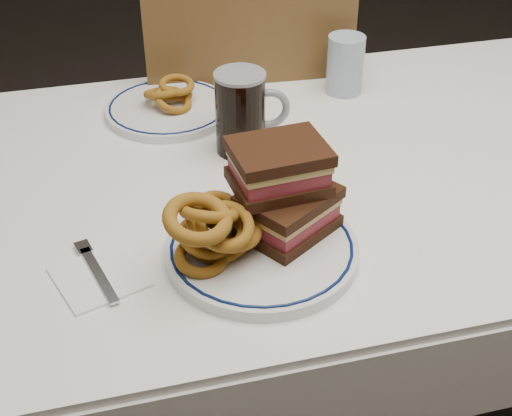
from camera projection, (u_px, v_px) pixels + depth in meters
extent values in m
cube|color=silver|center=(333.00, 169.00, 1.27)|extent=(1.26, 0.86, 0.03)
cylinder|color=#4E3219|center=(53.00, 263.00, 1.65)|extent=(0.06, 0.06, 0.71)
cylinder|color=#4E3219|center=(476.00, 197.00, 1.87)|extent=(0.06, 0.06, 0.71)
cube|color=silver|center=(434.00, 384.00, 0.98)|extent=(1.26, 0.01, 0.17)
cube|color=silver|center=(269.00, 104.00, 1.66)|extent=(1.26, 0.01, 0.17)
cube|color=#4E3219|center=(238.00, 153.00, 1.86)|extent=(0.47, 0.47, 0.04)
cylinder|color=#4E3219|center=(291.00, 182.00, 2.18)|extent=(0.04, 0.04, 0.43)
cylinder|color=#4E3219|center=(322.00, 260.00, 1.87)|extent=(0.04, 0.04, 0.43)
cylinder|color=#4E3219|center=(167.00, 195.00, 2.12)|extent=(0.04, 0.04, 0.43)
cylinder|color=#4E3219|center=(179.00, 277.00, 1.82)|extent=(0.04, 0.04, 0.43)
cube|color=#4E3219|center=(252.00, 97.00, 1.55)|extent=(0.44, 0.06, 0.48)
cylinder|color=silver|center=(262.00, 250.00, 1.04)|extent=(0.28, 0.28, 0.02)
torus|color=#09194A|center=(262.00, 245.00, 1.04)|extent=(0.27, 0.27, 0.01)
cube|color=black|center=(288.00, 225.00, 1.06)|extent=(0.17, 0.16, 0.02)
cube|color=maroon|center=(288.00, 215.00, 1.05)|extent=(0.16, 0.15, 0.02)
cube|color=tan|center=(289.00, 205.00, 1.04)|extent=(0.16, 0.15, 0.01)
cube|color=black|center=(289.00, 197.00, 1.03)|extent=(0.17, 0.16, 0.02)
cube|color=black|center=(278.00, 182.00, 1.03)|extent=(0.14, 0.12, 0.02)
cube|color=maroon|center=(279.00, 170.00, 1.02)|extent=(0.13, 0.11, 0.02)
cube|color=tan|center=(279.00, 160.00, 1.01)|extent=(0.14, 0.11, 0.01)
cube|color=black|center=(279.00, 151.00, 1.00)|extent=(0.14, 0.12, 0.02)
torus|color=brown|center=(202.00, 257.00, 1.00)|extent=(0.08, 0.08, 0.03)
torus|color=brown|center=(217.00, 237.00, 1.02)|extent=(0.10, 0.10, 0.04)
torus|color=brown|center=(205.00, 238.00, 1.01)|extent=(0.09, 0.08, 0.05)
torus|color=brown|center=(228.00, 231.00, 1.00)|extent=(0.10, 0.10, 0.03)
torus|color=brown|center=(222.00, 220.00, 1.00)|extent=(0.11, 0.09, 0.09)
torus|color=brown|center=(217.00, 225.00, 0.98)|extent=(0.10, 0.09, 0.06)
torus|color=brown|center=(225.00, 226.00, 0.96)|extent=(0.08, 0.08, 0.05)
torus|color=brown|center=(209.00, 213.00, 0.97)|extent=(0.09, 0.08, 0.07)
torus|color=brown|center=(197.00, 219.00, 0.94)|extent=(0.10, 0.10, 0.05)
cylinder|color=silver|center=(220.00, 207.00, 1.09)|extent=(0.05, 0.05, 0.03)
cylinder|color=#8B0602|center=(220.00, 202.00, 1.08)|extent=(0.04, 0.04, 0.01)
cylinder|color=black|center=(240.00, 114.00, 1.25)|extent=(0.09, 0.09, 0.15)
cylinder|color=gray|center=(240.00, 75.00, 1.21)|extent=(0.09, 0.09, 0.01)
torus|color=gray|center=(269.00, 109.00, 1.25)|extent=(0.08, 0.02, 0.08)
cylinder|color=#97ABC4|center=(345.00, 65.00, 1.45)|extent=(0.08, 0.08, 0.12)
cylinder|color=silver|center=(168.00, 109.00, 1.40)|extent=(0.25, 0.25, 0.02)
torus|color=#09194A|center=(168.00, 106.00, 1.40)|extent=(0.23, 0.23, 0.00)
torus|color=brown|center=(174.00, 95.00, 1.42)|extent=(0.07, 0.07, 0.04)
torus|color=brown|center=(173.00, 100.00, 1.38)|extent=(0.08, 0.08, 0.06)
torus|color=brown|center=(162.00, 93.00, 1.39)|extent=(0.07, 0.07, 0.04)
torus|color=brown|center=(177.00, 85.00, 1.39)|extent=(0.07, 0.07, 0.03)
cube|color=white|center=(99.00, 277.00, 1.00)|extent=(0.15, 0.15, 0.00)
cube|color=silver|center=(99.00, 275.00, 1.00)|extent=(0.05, 0.13, 0.00)
cube|color=silver|center=(83.00, 247.00, 1.05)|extent=(0.03, 0.04, 0.00)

